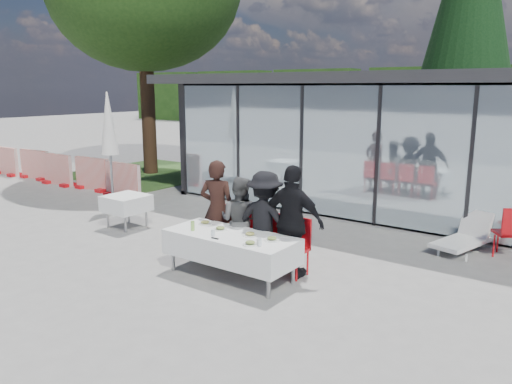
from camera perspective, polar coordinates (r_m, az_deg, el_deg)
ground at (r=8.84m, az=-3.34°, el=-8.77°), size 90.00×90.00×0.00m
pavilion at (r=14.94m, az=23.48°, el=7.23°), size 14.80×8.80×3.44m
treeline at (r=35.15m, az=24.36°, el=9.43°), size 62.50×2.00×4.40m
dining_table at (r=8.31m, az=-2.90°, el=-6.21°), size 2.26×0.96×0.75m
diner_a at (r=9.17m, az=-4.43°, el=-2.01°), size 0.85×0.85×1.84m
diner_chair_a at (r=9.36m, az=-3.91°, el=-4.13°), size 0.44×0.44×0.97m
diner_b at (r=8.88m, az=-1.84°, el=-3.29°), size 0.88×0.88×1.58m
diner_chair_b at (r=9.05m, az=-1.36°, el=-4.68°), size 0.44×0.44×0.97m
diner_c at (r=8.56m, az=1.01°, el=-3.35°), size 1.21×1.21×1.74m
diner_chair_c at (r=8.75m, az=1.46°, el=-5.27°), size 0.44×0.44×0.97m
diner_d at (r=8.24m, az=4.21°, el=-3.44°), size 1.19×1.19×1.89m
diner_chair_d at (r=8.46m, az=4.60°, el=-5.91°), size 0.44×0.44×0.97m
plate_a at (r=8.85m, az=-5.84°, el=-3.51°), size 0.24×0.24×0.07m
plate_b at (r=8.47m, az=-4.10°, el=-4.19°), size 0.24×0.24×0.07m
plate_c at (r=8.12m, az=-0.69°, el=-4.86°), size 0.24×0.24×0.07m
plate_d at (r=7.89m, az=1.84°, el=-5.39°), size 0.24×0.24×0.07m
plate_extra at (r=7.67m, az=-0.66°, el=-5.88°), size 0.24×0.24×0.07m
juice_bottle at (r=8.48m, az=-7.25°, el=-3.86°), size 0.06×0.06×0.16m
drinking_glasses at (r=7.82m, az=-1.47°, el=-5.36°), size 0.99×0.13×0.10m
folded_eyeglasses at (r=8.01m, az=-4.72°, el=-5.30°), size 0.14×0.03×0.01m
spare_table_left at (r=11.57m, az=-14.60°, el=-1.28°), size 0.86×0.86×0.74m
spare_chair_b at (r=10.34m, az=27.07°, el=-3.89°), size 0.61×0.61×0.97m
market_umbrella at (r=12.97m, az=-16.44°, el=6.56°), size 0.50×0.50×3.00m
construction_barriers at (r=18.75m, az=-24.18°, el=2.67°), size 11.00×0.60×1.00m
lounger at (r=10.57m, az=22.78°, el=-4.74°), size 0.92×1.44×0.72m
conifer_tree at (r=20.16m, az=23.28°, el=19.21°), size 4.00×4.00×10.50m
grass_patch at (r=18.77m, az=-11.91°, el=2.16°), size 5.00×5.00×0.02m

